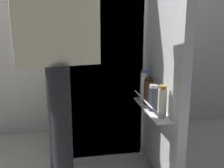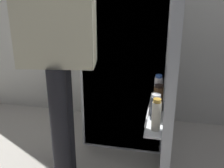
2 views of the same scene
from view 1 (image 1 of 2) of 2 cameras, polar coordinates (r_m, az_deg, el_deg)
kitchen_wall at (r=2.79m, az=-4.28°, el=16.39°), size 4.40×0.10×2.55m
refrigerator at (r=2.40m, az=-2.21°, el=7.37°), size 0.74×1.29×1.77m
person at (r=1.67m, az=-11.05°, el=10.76°), size 0.66×0.76×1.77m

